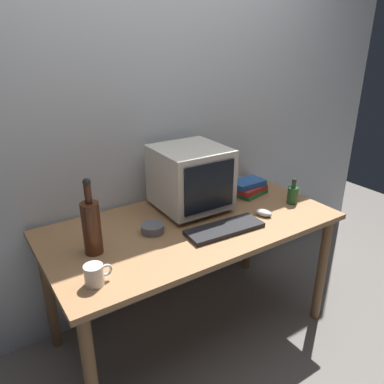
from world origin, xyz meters
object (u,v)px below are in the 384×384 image
object	(u,v)px
computer_mouse	(264,213)
mug	(95,275)
cd_spindle	(153,228)
crt_monitor	(190,178)
bottle_tall	(91,225)
book_stack	(248,187)
bottle_short	(293,194)
keyboard	(225,229)

from	to	relation	value
computer_mouse	mug	xyz separation A→B (m)	(-1.02, -0.09, 0.03)
computer_mouse	cd_spindle	xyz separation A→B (m)	(-0.61, 0.17, 0.00)
crt_monitor	mug	distance (m)	0.84
bottle_tall	book_stack	bearing A→B (deg)	6.93
bottle_short	cd_spindle	xyz separation A→B (m)	(-0.88, 0.14, -0.04)
bottle_tall	bottle_short	world-z (taller)	bottle_tall
crt_monitor	mug	size ratio (longest dim) A/B	3.29
crt_monitor	bottle_short	world-z (taller)	crt_monitor
crt_monitor	bottle_tall	size ratio (longest dim) A/B	1.06
keyboard	mug	size ratio (longest dim) A/B	3.50
computer_mouse	bottle_short	size ratio (longest dim) A/B	0.63
book_stack	cd_spindle	distance (m)	0.75
crt_monitor	keyboard	world-z (taller)	crt_monitor
computer_mouse	cd_spindle	distance (m)	0.64
keyboard	bottle_short	world-z (taller)	bottle_short
mug	cd_spindle	size ratio (longest dim) A/B	1.00
mug	bottle_tall	bearing A→B (deg)	71.29
crt_monitor	bottle_tall	xyz separation A→B (m)	(-0.64, -0.15, -0.05)
bottle_short	mug	bearing A→B (deg)	-174.73
keyboard	cd_spindle	bearing A→B (deg)	152.56
keyboard	mug	distance (m)	0.73
crt_monitor	book_stack	distance (m)	0.45
cd_spindle	book_stack	bearing A→B (deg)	8.65
bottle_short	cd_spindle	bearing A→B (deg)	170.86
mug	crt_monitor	bearing A→B (deg)	28.46
keyboard	bottle_tall	distance (m)	0.68
computer_mouse	bottle_tall	bearing A→B (deg)	149.75
mug	bottle_short	bearing A→B (deg)	5.27
cd_spindle	bottle_short	bearing A→B (deg)	-9.14
crt_monitor	bottle_short	bearing A→B (deg)	-26.22
computer_mouse	mug	distance (m)	1.02
crt_monitor	mug	world-z (taller)	crt_monitor
bottle_tall	book_stack	distance (m)	1.08
bottle_tall	computer_mouse	bearing A→B (deg)	-9.58
bottle_tall	mug	distance (m)	0.27
bottle_short	book_stack	world-z (taller)	bottle_short
book_stack	keyboard	bearing A→B (deg)	-144.33
crt_monitor	cd_spindle	xyz separation A→B (m)	(-0.32, -0.13, -0.17)
crt_monitor	cd_spindle	size ratio (longest dim) A/B	3.29
bottle_tall	cd_spindle	bearing A→B (deg)	2.87
crt_monitor	keyboard	bearing A→B (deg)	-90.00
bottle_short	book_stack	bearing A→B (deg)	117.29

